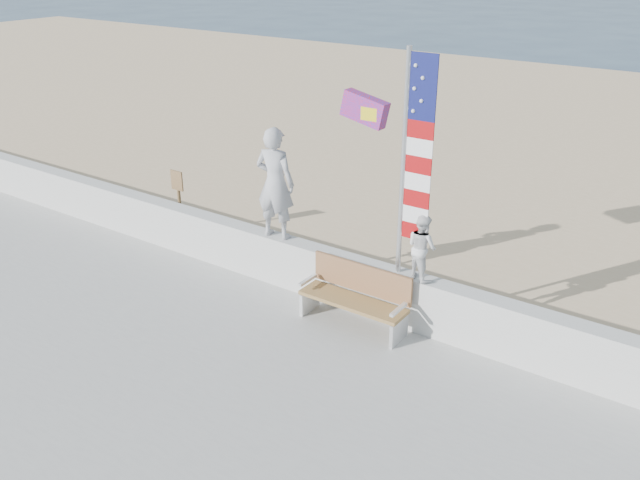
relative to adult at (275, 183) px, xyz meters
The scene contains 9 objects.
ground 3.01m from the adult, 66.21° to the right, with size 220.00×220.00×0.00m, color #2D455A.
sand 7.34m from the adult, 82.82° to the left, with size 90.00×40.00×0.08m, color #D5B78E.
seawall 1.69m from the adult, ahead, with size 30.00×0.35×0.90m, color beige.
adult is the anchor object (origin of this frame).
child 2.88m from the adult, ahead, with size 0.51×0.40×1.06m, color silver.
bench 2.44m from the adult, 13.04° to the right, with size 1.80×0.57×1.00m.
flag 2.74m from the adult, ahead, with size 0.50×0.08×3.50m.
parafoil_kite 2.00m from the adult, 49.10° to the left, with size 0.90×0.24×0.61m.
sign 3.39m from the adult, 168.40° to the left, with size 0.32×0.07×1.46m.
Camera 1 is at (6.06, -6.62, 5.93)m, focal length 38.00 mm.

